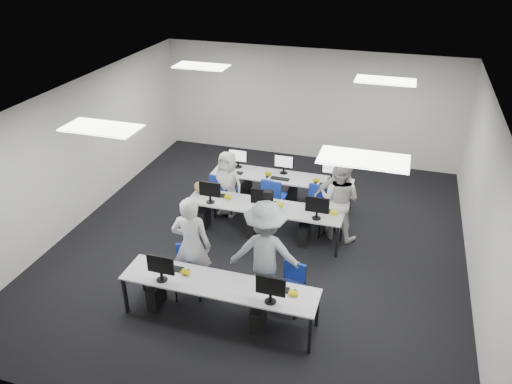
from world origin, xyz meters
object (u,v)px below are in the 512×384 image
(desk_mid, at_px, (264,208))
(student_2, at_px, (228,184))
(chair_6, at_px, (274,204))
(student_0, at_px, (192,246))
(chair_5, at_px, (223,199))
(student_3, at_px, (334,198))
(student_1, at_px, (340,200))
(chair_3, at_px, (267,211))
(chair_7, at_px, (322,209))
(chair_4, at_px, (314,218))
(chair_1, at_px, (290,296))
(photographer, at_px, (266,253))
(chair_2, at_px, (223,203))
(chair_0, at_px, (189,280))
(desk_front, at_px, (219,286))

(desk_mid, relative_size, student_2, 2.14)
(desk_mid, relative_size, chair_6, 3.31)
(student_0, bearing_deg, chair_6, -109.74)
(chair_5, relative_size, chair_6, 0.97)
(student_3, bearing_deg, student_1, -74.86)
(desk_mid, distance_m, chair_3, 0.67)
(chair_5, distance_m, chair_7, 2.22)
(chair_4, relative_size, chair_6, 1.02)
(chair_1, xyz_separation_m, student_3, (0.28, 2.71, 0.48))
(chair_5, height_order, photographer, photographer)
(chair_2, bearing_deg, photographer, -74.65)
(chair_1, bearing_deg, photographer, 177.47)
(chair_0, bearing_deg, chair_1, -13.16)
(desk_front, xyz_separation_m, student_2, (-1.03, 3.28, 0.07))
(chair_0, height_order, student_1, student_1)
(desk_mid, xyz_separation_m, chair_4, (0.95, 0.53, -0.37))
(student_2, xyz_separation_m, student_3, (2.34, 0.03, 0.00))
(chair_1, xyz_separation_m, student_1, (0.42, 2.47, 0.60))
(chair_6, bearing_deg, chair_5, -172.36)
(chair_3, distance_m, chair_6, 0.31)
(chair_0, distance_m, chair_5, 2.95)
(desk_front, xyz_separation_m, chair_6, (-0.03, 3.45, -0.38))
(chair_2, bearing_deg, student_0, -99.19)
(chair_4, relative_size, student_1, 0.57)
(chair_5, xyz_separation_m, chair_6, (1.16, 0.07, 0.01))
(chair_4, distance_m, student_2, 2.03)
(desk_front, xyz_separation_m, student_3, (1.31, 3.30, 0.07))
(chair_3, bearing_deg, chair_0, -92.61)
(chair_5, xyz_separation_m, student_3, (2.50, -0.07, 0.45))
(student_0, bearing_deg, chair_5, -86.61)
(desk_front, distance_m, photographer, 0.94)
(desk_mid, bearing_deg, chair_6, 91.74)
(chair_4, distance_m, student_3, 0.59)
(desk_front, bearing_deg, chair_4, 73.18)
(desk_mid, relative_size, chair_0, 3.51)
(desk_front, bearing_deg, chair_5, 109.35)
(student_0, xyz_separation_m, photographer, (1.28, 0.11, 0.02))
(chair_7, height_order, photographer, photographer)
(desk_mid, xyz_separation_m, chair_1, (1.03, -2.01, -0.42))
(chair_3, bearing_deg, student_3, 17.48)
(chair_5, relative_size, student_1, 0.55)
(chair_0, distance_m, chair_3, 2.76)
(chair_0, xyz_separation_m, student_0, (0.04, 0.12, 0.64))
(chair_3, xyz_separation_m, chair_6, (0.07, 0.31, 0.01))
(chair_5, distance_m, student_0, 2.90)
(chair_6, relative_size, photographer, 0.51)
(chair_1, bearing_deg, desk_front, -139.33)
(chair_7, bearing_deg, photographer, -82.46)
(student_2, xyz_separation_m, photographer, (1.60, -2.58, 0.21))
(desk_front, height_order, student_0, student_0)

